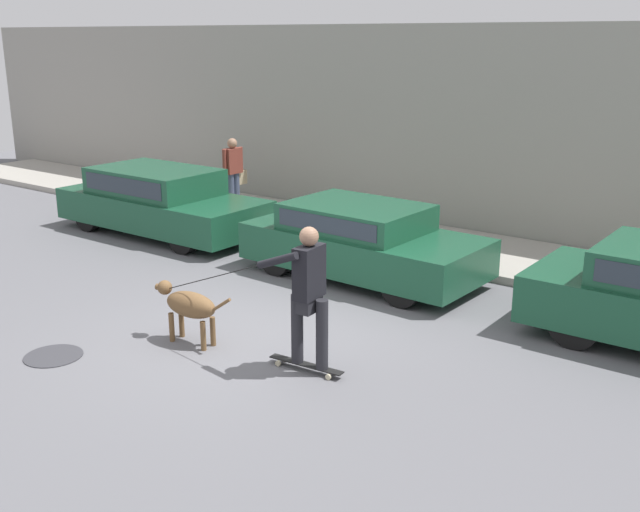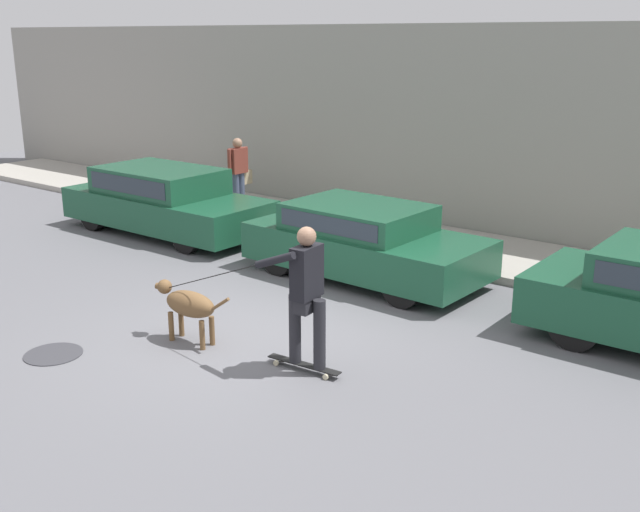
# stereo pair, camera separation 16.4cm
# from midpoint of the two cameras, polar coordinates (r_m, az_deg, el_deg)

# --- Properties ---
(ground_plane) EXTENTS (36.00, 36.00, 0.00)m
(ground_plane) POSITION_cam_midpoint_polar(r_m,az_deg,el_deg) (10.04, -5.93, -6.34)
(ground_plane) COLOR slate
(back_wall) EXTENTS (32.00, 0.30, 4.10)m
(back_wall) POSITION_cam_midpoint_polar(r_m,az_deg,el_deg) (15.06, 11.70, 9.18)
(back_wall) COLOR gray
(back_wall) RESTS_ON ground_plane
(sidewalk_curb) EXTENTS (30.00, 2.47, 0.14)m
(sidewalk_curb) POSITION_cam_midpoint_polar(r_m,az_deg,el_deg) (14.21, 8.81, 0.73)
(sidewalk_curb) COLOR #A39E93
(sidewalk_curb) RESTS_ON ground_plane
(parked_car_0) EXTENTS (4.52, 1.81, 1.32)m
(parked_car_0) POSITION_cam_midpoint_polar(r_m,az_deg,el_deg) (15.47, -12.36, 4.05)
(parked_car_0) COLOR black
(parked_car_0) RESTS_ON ground_plane
(parked_car_1) EXTENTS (4.06, 1.93, 1.23)m
(parked_car_1) POSITION_cam_midpoint_polar(r_m,az_deg,el_deg) (12.31, 2.83, 1.10)
(parked_car_1) COLOR black
(parked_car_1) RESTS_ON ground_plane
(dog) EXTENTS (1.26, 0.38, 0.79)m
(dog) POSITION_cam_midpoint_polar(r_m,az_deg,el_deg) (9.85, -10.42, -3.71)
(dog) COLOR brown
(dog) RESTS_ON ground_plane
(skateboarder) EXTENTS (2.65, 0.60, 1.79)m
(skateboarder) POSITION_cam_midpoint_polar(r_m,az_deg,el_deg) (8.71, -1.44, -2.64)
(skateboarder) COLOR beige
(skateboarder) RESTS_ON ground_plane
(pedestrian_with_bag) EXTENTS (0.22, 0.70, 1.55)m
(pedestrian_with_bag) POSITION_cam_midpoint_polar(r_m,az_deg,el_deg) (16.98, -6.87, 6.56)
(pedestrian_with_bag) COLOR #3D4760
(pedestrian_with_bag) RESTS_ON sidewalk_curb
(manhole_cover) EXTENTS (0.72, 0.72, 0.01)m
(manhole_cover) POSITION_cam_midpoint_polar(r_m,az_deg,el_deg) (10.08, -20.09, -7.16)
(manhole_cover) COLOR #38383D
(manhole_cover) RESTS_ON ground_plane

